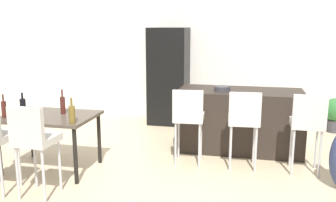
{
  "coord_description": "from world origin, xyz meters",
  "views": [
    {
      "loc": [
        0.71,
        -4.63,
        1.86
      ],
      "look_at": [
        -0.37,
        0.16,
        0.85
      ],
      "focal_mm": 38.79,
      "sensor_mm": 36.0,
      "label": 1
    }
  ],
  "objects_px": {
    "bar_chair_middle": "(244,118)",
    "fruit_bowl": "(222,89)",
    "wine_bottle_left": "(63,105)",
    "wine_bottle_near": "(72,114)",
    "bar_chair_left": "(188,115)",
    "potted_plant": "(335,112)",
    "wine_glass_right": "(23,104)",
    "refrigerator": "(169,76)",
    "wine_bottle_inner": "(4,109)",
    "wine_glass_middle": "(73,110)",
    "dining_chair_far": "(33,137)",
    "dining_table": "(50,121)",
    "bar_chair_right": "(308,121)",
    "kitchen_island": "(239,120)",
    "wine_bottle_far": "(23,108)"
  },
  "relations": [
    {
      "from": "bar_chair_middle",
      "to": "fruit_bowl",
      "type": "distance_m",
      "value": 0.81
    },
    {
      "from": "wine_bottle_left",
      "to": "wine_bottle_near",
      "type": "xyz_separation_m",
      "value": [
        0.34,
        -0.42,
        -0.01
      ]
    },
    {
      "from": "bar_chair_left",
      "to": "potted_plant",
      "type": "xyz_separation_m",
      "value": [
        2.29,
        2.11,
        -0.34
      ]
    },
    {
      "from": "bar_chair_middle",
      "to": "potted_plant",
      "type": "height_order",
      "value": "bar_chair_middle"
    },
    {
      "from": "wine_glass_right",
      "to": "refrigerator",
      "type": "relative_size",
      "value": 0.09
    },
    {
      "from": "wine_bottle_inner",
      "to": "wine_glass_middle",
      "type": "bearing_deg",
      "value": 3.89
    },
    {
      "from": "dining_chair_far",
      "to": "wine_glass_right",
      "type": "height_order",
      "value": "dining_chair_far"
    },
    {
      "from": "bar_chair_middle",
      "to": "dining_table",
      "type": "distance_m",
      "value": 2.52
    },
    {
      "from": "bar_chair_middle",
      "to": "bar_chair_right",
      "type": "height_order",
      "value": "same"
    },
    {
      "from": "kitchen_island",
      "to": "wine_glass_middle",
      "type": "xyz_separation_m",
      "value": [
        -1.95,
        -1.56,
        0.4
      ]
    },
    {
      "from": "bar_chair_right",
      "to": "dining_chair_far",
      "type": "relative_size",
      "value": 1.0
    },
    {
      "from": "bar_chair_left",
      "to": "wine_bottle_inner",
      "type": "bearing_deg",
      "value": -159.62
    },
    {
      "from": "wine_bottle_near",
      "to": "potted_plant",
      "type": "xyz_separation_m",
      "value": [
        3.53,
        2.99,
        -0.49
      ]
    },
    {
      "from": "wine_bottle_left",
      "to": "wine_glass_right",
      "type": "xyz_separation_m",
      "value": [
        -0.51,
        -0.11,
        0.0
      ]
    },
    {
      "from": "dining_chair_far",
      "to": "wine_bottle_left",
      "type": "bearing_deg",
      "value": 97.78
    },
    {
      "from": "kitchen_island",
      "to": "potted_plant",
      "type": "height_order",
      "value": "kitchen_island"
    },
    {
      "from": "kitchen_island",
      "to": "bar_chair_left",
      "type": "xyz_separation_m",
      "value": [
        -0.66,
        -0.8,
        0.24
      ]
    },
    {
      "from": "wine_bottle_left",
      "to": "wine_glass_middle",
      "type": "bearing_deg",
      "value": -45.02
    },
    {
      "from": "bar_chair_right",
      "to": "wine_glass_right",
      "type": "height_order",
      "value": "bar_chair_right"
    },
    {
      "from": "bar_chair_middle",
      "to": "potted_plant",
      "type": "bearing_deg",
      "value": 53.57
    },
    {
      "from": "refrigerator",
      "to": "wine_bottle_inner",
      "type": "bearing_deg",
      "value": -116.36
    },
    {
      "from": "wine_bottle_inner",
      "to": "refrigerator",
      "type": "height_order",
      "value": "refrigerator"
    },
    {
      "from": "bar_chair_left",
      "to": "wine_bottle_far",
      "type": "relative_size",
      "value": 3.31
    },
    {
      "from": "bar_chair_left",
      "to": "fruit_bowl",
      "type": "distance_m",
      "value": 0.83
    },
    {
      "from": "dining_chair_far",
      "to": "wine_bottle_far",
      "type": "bearing_deg",
      "value": 130.63
    },
    {
      "from": "refrigerator",
      "to": "wine_bottle_near",
      "type": "bearing_deg",
      "value": -99.42
    },
    {
      "from": "wine_bottle_near",
      "to": "kitchen_island",
      "type": "bearing_deg",
      "value": 41.61
    },
    {
      "from": "dining_table",
      "to": "wine_glass_right",
      "type": "xyz_separation_m",
      "value": [
        -0.37,
        -0.0,
        0.2
      ]
    },
    {
      "from": "bar_chair_middle",
      "to": "wine_glass_right",
      "type": "relative_size",
      "value": 6.03
    },
    {
      "from": "dining_table",
      "to": "dining_chair_far",
      "type": "distance_m",
      "value": 0.82
    },
    {
      "from": "bar_chair_middle",
      "to": "dining_table",
      "type": "bearing_deg",
      "value": -166.9
    },
    {
      "from": "dining_chair_far",
      "to": "wine_bottle_left",
      "type": "relative_size",
      "value": 3.27
    },
    {
      "from": "bar_chair_middle",
      "to": "wine_bottle_left",
      "type": "distance_m",
      "value": 2.37
    },
    {
      "from": "bar_chair_middle",
      "to": "dining_chair_far",
      "type": "xyz_separation_m",
      "value": [
        -2.2,
        -1.35,
        0.0
      ]
    },
    {
      "from": "wine_bottle_near",
      "to": "bar_chair_left",
      "type": "bearing_deg",
      "value": 35.36
    },
    {
      "from": "wine_bottle_left",
      "to": "dining_table",
      "type": "bearing_deg",
      "value": -142.59
    },
    {
      "from": "refrigerator",
      "to": "potted_plant",
      "type": "xyz_separation_m",
      "value": [
        3.04,
        -0.01,
        -0.56
      ]
    },
    {
      "from": "wine_glass_middle",
      "to": "potted_plant",
      "type": "height_order",
      "value": "wine_glass_middle"
    },
    {
      "from": "dining_chair_far",
      "to": "wine_bottle_far",
      "type": "xyz_separation_m",
      "value": [
        -0.5,
        0.58,
        0.17
      ]
    },
    {
      "from": "wine_bottle_left",
      "to": "wine_bottle_near",
      "type": "height_order",
      "value": "wine_bottle_left"
    },
    {
      "from": "wine_bottle_near",
      "to": "dining_chair_far",
      "type": "bearing_deg",
      "value": -115.69
    },
    {
      "from": "wine_bottle_left",
      "to": "fruit_bowl",
      "type": "height_order",
      "value": "wine_bottle_left"
    },
    {
      "from": "wine_bottle_left",
      "to": "wine_glass_right",
      "type": "bearing_deg",
      "value": -167.94
    },
    {
      "from": "dining_table",
      "to": "wine_glass_middle",
      "type": "height_order",
      "value": "wine_glass_middle"
    },
    {
      "from": "bar_chair_middle",
      "to": "wine_bottle_inner",
      "type": "xyz_separation_m",
      "value": [
        -2.93,
        -0.82,
        0.15
      ]
    },
    {
      "from": "potted_plant",
      "to": "dining_table",
      "type": "bearing_deg",
      "value": -146.23
    },
    {
      "from": "bar_chair_left",
      "to": "potted_plant",
      "type": "height_order",
      "value": "bar_chair_left"
    },
    {
      "from": "wine_glass_middle",
      "to": "refrigerator",
      "type": "bearing_deg",
      "value": 79.12
    },
    {
      "from": "bar_chair_right",
      "to": "potted_plant",
      "type": "xyz_separation_m",
      "value": [
        0.78,
        2.11,
        -0.34
      ]
    },
    {
      "from": "dining_chair_far",
      "to": "wine_bottle_far",
      "type": "distance_m",
      "value": 0.79
    }
  ]
}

